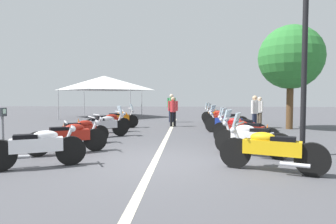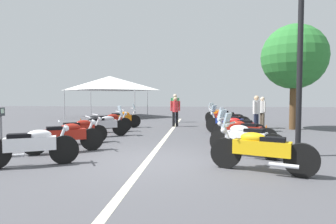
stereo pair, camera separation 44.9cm
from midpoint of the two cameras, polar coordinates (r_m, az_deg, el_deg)
The scene contains 27 objects.
ground_plane at distance 7.09m, azimuth -2.36°, elevation -9.78°, with size 80.00×80.00×0.00m, color #4C4C51.
lane_centre_stripe at distance 11.04m, azimuth 0.65°, elevation -5.16°, with size 19.36×0.16×0.01m, color beige.
motorcycle_left_row_0 at distance 7.10m, azimuth -23.89°, elevation -6.19°, with size 1.11×1.91×1.01m.
motorcycle_left_row_1 at distance 8.53m, azimuth -18.39°, elevation -4.60°, with size 1.34×1.90×1.01m.
motorcycle_left_row_2 at distance 10.00m, azimuth -16.10°, elevation -3.57°, with size 1.29×1.67×0.98m.
motorcycle_left_row_3 at distance 11.57m, azimuth -11.54°, elevation -2.52°, with size 1.22×1.81×1.21m.
motorcycle_left_row_4 at distance 12.99m, azimuth -10.63°, elevation -1.98°, with size 1.20×1.86×0.99m.
motorcycle_left_row_5 at distance 14.71m, azimuth -8.35°, elevation -1.31°, with size 1.01×1.89×1.22m.
motorcycle_right_row_0 at distance 6.37m, azimuth 19.78°, elevation -7.05°, with size 1.05×2.07×1.22m.
motorcycle_right_row_1 at distance 7.88m, azimuth 16.61°, elevation -5.11°, with size 1.17×1.85×1.22m.
motorcycle_right_row_2 at distance 9.57m, azimuth 15.75°, elevation -3.75°, with size 1.14×1.98×1.20m.
motorcycle_right_row_3 at distance 10.99m, azimuth 14.82°, elevation -2.92°, with size 0.99×1.92×1.19m.
motorcycle_right_row_4 at distance 12.57m, azimuth 12.96°, elevation -2.09°, with size 1.22×1.96×1.22m.
motorcycle_right_row_5 at distance 14.21m, azimuth 12.62°, elevation -1.55°, with size 0.99×2.09×1.01m.
motorcycle_right_row_6 at distance 15.89m, azimuth 11.92°, elevation -1.02°, with size 1.04×2.07×1.22m.
motorcycle_right_row_7 at distance 17.53m, azimuth 10.99°, elevation -0.64°, with size 1.18×1.79×1.22m.
street_lamp_twin_globe at distance 8.58m, azimuth 26.34°, elevation 16.26°, with size 0.32×1.22×5.31m.
parking_meter at distance 8.67m, azimuth -29.07°, elevation -1.82°, with size 0.20×0.15×1.29m.
traffic_cone_0 at distance 10.72m, azimuth 20.08°, elevation -4.03°, with size 0.36×0.36×0.61m.
traffic_cone_1 at distance 11.71m, azimuth -18.73°, elevation -3.43°, with size 0.36×0.36×0.61m.
traffic_cone_2 at distance 13.58m, azimuth -16.06°, elevation -2.52°, with size 0.36×0.36×0.61m.
bystander_0 at distance 13.63m, azimuth 18.05°, elevation 0.26°, with size 0.45×0.34×1.63m.
bystander_1 at distance 17.82m, azimuth 2.13°, elevation 1.26°, with size 0.32×0.53×1.75m.
bystander_2 at distance 15.13m, azimuth 19.03°, elevation 0.36°, with size 0.50×0.32×1.58m.
bystander_3 at distance 15.21m, azimuth 2.30°, elevation 0.51°, with size 0.32×0.51×1.57m.
roadside_tree_0 at distance 15.30m, azimuth 24.55°, elevation 9.89°, with size 3.08×3.08×5.03m.
event_tent at distance 22.90m, azimuth -10.93°, elevation 5.64°, with size 5.61×5.61×3.20m.
Camera 2 is at (-6.85, -1.22, 1.57)m, focal length 30.72 mm.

